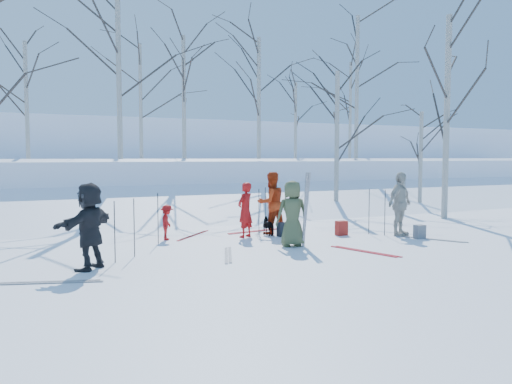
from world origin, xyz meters
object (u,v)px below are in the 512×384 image
skier_red_seated (167,222)px  skier_grey_west (89,226)px  skier_olive_center (292,214)px  skier_cream_east (400,204)px  backpack_red (341,228)px  backpack_dark (284,229)px  skier_red_north (245,210)px  dog (269,226)px  skier_redor_behind (271,203)px  backpack_grey (420,232)px

skier_red_seated → skier_grey_west: bearing=165.6°
skier_olive_center → skier_cream_east: bearing=-167.7°
backpack_red → backpack_dark: (-1.62, 0.55, -0.01)m
skier_red_seated → skier_grey_west: (-2.37, -2.89, 0.40)m
skier_olive_center → backpack_dark: size_ratio=4.22×
skier_red_north → dog: size_ratio=2.45×
skier_redor_behind → skier_cream_east: skier_cream_east is taller
skier_red_seated → backpack_red: skier_red_seated is taller
skier_red_north → dog: skier_red_north is taller
skier_redor_behind → backpack_grey: bearing=139.2°
skier_redor_behind → skier_red_seated: size_ratio=1.90×
skier_olive_center → backpack_dark: 1.75m
skier_red_seated → skier_cream_east: (6.29, -2.16, 0.44)m
skier_cream_east → backpack_grey: (0.18, -0.63, -0.74)m
skier_redor_behind → backpack_dark: bearing=95.7°
skier_olive_center → skier_grey_west: bearing=15.7°
backpack_red → backpack_dark: backpack_red is taller
skier_red_north → backpack_dark: bearing=132.1°
skier_olive_center → backpack_dark: skier_olive_center is taller
skier_red_seated → backpack_dark: 3.32m
skier_red_north → backpack_dark: skier_red_north is taller
skier_red_north → skier_redor_behind: size_ratio=0.85×
skier_olive_center → skier_red_north: (-0.50, 1.84, -0.06)m
skier_olive_center → backpack_grey: bearing=-177.1°
skier_redor_behind → backpack_grey: size_ratio=4.85×
skier_cream_east → backpack_dark: 3.44m
skier_grey_west → skier_olive_center: bearing=139.9°
backpack_grey → dog: bearing=146.9°
skier_olive_center → skier_red_north: skier_olive_center is taller
skier_redor_behind → backpack_red: (1.72, -1.15, -0.71)m
skier_cream_east → dog: skier_cream_east is taller
dog → backpack_dark: (0.28, -0.35, -0.07)m
skier_redor_behind → skier_grey_west: size_ratio=1.04×
backpack_red → backpack_grey: bearing=-40.8°
skier_red_north → skier_grey_west: bearing=-3.4°
skier_cream_east → backpack_grey: size_ratio=4.87×
skier_redor_behind → skier_grey_west: 6.09m
skier_red_seated → dog: 2.97m
skier_grey_west → backpack_red: size_ratio=4.22×
skier_olive_center → skier_redor_behind: (0.48, 2.13, 0.08)m
skier_cream_east → skier_grey_west: (-8.66, -0.73, -0.04)m
skier_red_seated → skier_grey_west: 3.76m
skier_redor_behind → skier_red_seated: bearing=-7.4°
backpack_grey → skier_grey_west: bearing=-179.3°
skier_redor_behind → skier_cream_east: bearing=145.2°
skier_red_seated → skier_olive_center: bearing=-106.8°
backpack_grey → skier_olive_center: bearing=173.4°
skier_grey_west → dog: bearing=158.3°
skier_red_seated → dog: (2.92, -0.47, -0.22)m
skier_grey_west → backpack_dark: (5.57, 2.07, -0.69)m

